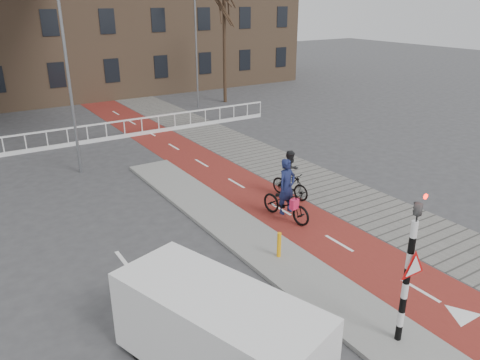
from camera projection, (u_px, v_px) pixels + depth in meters
ground at (351, 290)px, 12.20m from camera, size 120.00×120.00×0.00m
bike_lane at (212, 169)px, 20.79m from camera, size 2.50×60.00×0.01m
sidewalk at (264, 158)px, 22.20m from camera, size 3.00×60.00×0.01m
curb_island at (245, 234)px, 14.96m from camera, size 1.80×16.00×0.12m
traffic_signal at (410, 266)px, 9.59m from camera, size 0.80×0.80×3.68m
bollard at (279, 245)px, 13.43m from camera, size 0.12×0.12×0.76m
cyclist_near at (286, 199)px, 15.88m from camera, size 1.05×2.19×2.16m
cyclist_far at (290, 178)px, 17.60m from camera, size 0.90×1.78×1.86m
van at (218, 333)px, 9.14m from camera, size 3.02×4.72×1.89m
railing at (26, 147)px, 22.91m from camera, size 28.00×0.10×0.99m
tree_right at (225, 45)px, 32.85m from camera, size 0.24×0.24×8.10m
streetlight_near at (69, 78)px, 18.95m from camera, size 0.12×0.12×8.15m
streetlight_right at (196, 45)px, 31.12m from camera, size 0.12×0.12×8.42m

